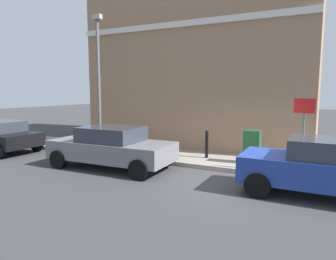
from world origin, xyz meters
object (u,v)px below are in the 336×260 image
Objects in this scene: car_grey at (111,147)px; bollard_near_cabinet at (207,143)px; car_blue at (333,168)px; lamppost at (99,76)px; utility_cabinet at (252,148)px; street_sign at (304,124)px.

car_grey is 4.18× the size of bollard_near_cabinet.
car_blue is at bearing 179.21° from car_grey.
car_grey is 3.51m from bollard_near_cabinet.
lamppost is (0.01, 5.04, 2.60)m from bollard_near_cabinet.
car_blue reaches higher than car_grey.
car_grey is 4.26m from lamppost.
utility_cabinet is 1.11× the size of bollard_near_cabinet.
car_blue is 3.27m from utility_cabinet.
utility_cabinet is (2.20, 2.42, -0.09)m from car_blue.
bollard_near_cabinet is at bearing -90.09° from lamppost.
bollard_near_cabinet is at bearing 78.52° from street_sign.
bollard_near_cabinet is (0.10, 1.68, 0.02)m from utility_cabinet.
car_blue is 9.76m from lamppost.
car_blue is 0.77× the size of lamppost.
lamppost is at bearing -14.43° from car_blue.
car_grey is at bearing -134.16° from lamppost.
bollard_near_cabinet is at bearing -29.55° from car_blue.
utility_cabinet is 1.97m from street_sign.
street_sign is 0.40× the size of lamppost.
lamppost is (2.31, 9.14, 2.54)m from car_blue.
car_grey is 0.76× the size of lamppost.
street_sign is at bearing -109.42° from utility_cabinet.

